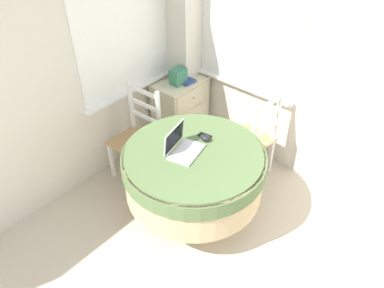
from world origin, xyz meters
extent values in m
cube|color=white|center=(1.46, 2.71, 1.49)|extent=(1.10, 0.01, 1.42)
cube|color=white|center=(1.46, 2.68, 0.77)|extent=(1.18, 0.07, 0.02)
cube|color=white|center=(2.29, 1.88, 1.49)|extent=(0.01, 1.10, 1.42)
cube|color=white|center=(2.26, 1.88, 0.77)|extent=(0.07, 1.18, 0.02)
cube|color=beige|center=(2.15, 2.57, 1.27)|extent=(0.28, 0.28, 2.55)
cylinder|color=#4C3D2D|center=(1.11, 1.56, 0.01)|extent=(0.36, 0.36, 0.03)
cylinder|color=#4C3D2D|center=(1.11, 1.56, 0.39)|extent=(0.11, 0.11, 0.71)
cylinder|color=tan|center=(1.11, 1.56, 0.54)|extent=(1.17, 1.17, 0.40)
cylinder|color=#567042|center=(1.11, 1.56, 0.67)|extent=(1.19, 1.19, 0.14)
cylinder|color=#567042|center=(1.11, 1.56, 0.75)|extent=(1.14, 1.14, 0.02)
cube|color=silver|center=(1.07, 1.60, 0.77)|extent=(0.34, 0.27, 0.02)
cube|color=silver|center=(1.07, 1.61, 0.78)|extent=(0.29, 0.18, 0.00)
cube|color=silver|center=(1.05, 1.71, 0.88)|extent=(0.30, 0.10, 0.20)
cube|color=black|center=(1.05, 1.70, 0.88)|extent=(0.27, 0.09, 0.18)
ellipsoid|color=black|center=(1.30, 1.59, 0.78)|extent=(0.06, 0.10, 0.05)
cube|color=black|center=(1.34, 1.63, 0.76)|extent=(0.07, 0.12, 0.01)
cube|color=black|center=(1.34, 1.63, 0.77)|extent=(0.06, 0.09, 0.00)
cube|color=tan|center=(1.17, 2.37, 0.42)|extent=(0.41, 0.44, 0.02)
cube|color=white|center=(0.99, 2.55, 0.21)|extent=(0.04, 0.04, 0.41)
cube|color=white|center=(1.01, 2.18, 0.21)|extent=(0.04, 0.04, 0.41)
cube|color=white|center=(1.33, 2.57, 0.21)|extent=(0.04, 0.04, 0.41)
cube|color=white|center=(1.35, 2.19, 0.21)|extent=(0.04, 0.04, 0.41)
cube|color=white|center=(1.33, 2.57, 0.70)|extent=(0.03, 0.03, 0.55)
cube|color=white|center=(1.35, 2.19, 0.70)|extent=(0.03, 0.03, 0.55)
cube|color=white|center=(1.34, 2.38, 0.91)|extent=(0.04, 0.37, 0.04)
cube|color=white|center=(1.34, 2.38, 0.77)|extent=(0.04, 0.37, 0.04)
cube|color=white|center=(1.34, 2.38, 0.63)|extent=(0.04, 0.37, 0.04)
cube|color=tan|center=(1.93, 1.54, 0.42)|extent=(0.46, 0.43, 0.02)
cube|color=white|center=(2.14, 1.70, 0.21)|extent=(0.04, 0.04, 0.41)
cube|color=white|center=(1.76, 1.73, 0.21)|extent=(0.04, 0.04, 0.41)
cube|color=white|center=(2.10, 1.36, 0.21)|extent=(0.04, 0.04, 0.41)
cube|color=white|center=(1.73, 1.39, 0.21)|extent=(0.04, 0.04, 0.41)
cube|color=white|center=(2.10, 1.36, 0.70)|extent=(0.03, 0.03, 0.55)
cube|color=white|center=(1.73, 1.39, 0.70)|extent=(0.03, 0.03, 0.55)
cube|color=white|center=(1.92, 1.37, 0.91)|extent=(0.37, 0.06, 0.04)
cube|color=white|center=(1.92, 1.37, 0.77)|extent=(0.37, 0.06, 0.04)
cube|color=white|center=(1.92, 1.37, 0.63)|extent=(0.37, 0.06, 0.04)
cube|color=beige|center=(1.97, 2.49, 0.36)|extent=(0.58, 0.38, 0.72)
cube|color=beige|center=(1.97, 2.49, 0.73)|extent=(0.60, 0.40, 0.02)
cube|color=beige|center=(1.97, 2.29, 0.60)|extent=(0.51, 0.01, 0.20)
sphere|color=olive|center=(1.97, 2.29, 0.60)|extent=(0.02, 0.02, 0.02)
cube|color=beige|center=(1.97, 2.29, 0.36)|extent=(0.51, 0.01, 0.20)
sphere|color=olive|center=(1.97, 2.29, 0.36)|extent=(0.02, 0.02, 0.02)
cube|color=beige|center=(1.97, 2.29, 0.12)|extent=(0.51, 0.01, 0.20)
sphere|color=olive|center=(1.97, 2.29, 0.12)|extent=(0.02, 0.02, 0.02)
cube|color=#387A5B|center=(1.91, 2.45, 0.82)|extent=(0.17, 0.12, 0.17)
cube|color=#33478C|center=(1.99, 2.44, 0.75)|extent=(0.15, 0.21, 0.02)
camera|label=1|loc=(-0.68, 0.03, 2.66)|focal=35.00mm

